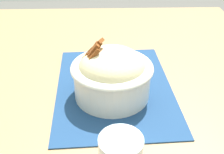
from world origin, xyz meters
TOP-DOWN VIEW (x-y plane):
  - table at (0.00, 0.00)m, footprint 1.15×0.95m
  - placemat at (-0.01, 0.00)m, footprint 0.40×0.30m
  - bowl at (-0.05, 0.01)m, footprint 0.19×0.19m
  - fork at (0.10, -0.00)m, footprint 0.04×0.13m

SIDE VIEW (x-z plane):
  - table at x=0.00m, z-range 0.29..1.01m
  - placemat at x=-0.01m, z-range 0.72..0.73m
  - fork at x=0.10m, z-range 0.73..0.73m
  - bowl at x=-0.05m, z-range 0.71..0.85m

